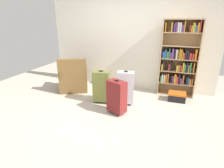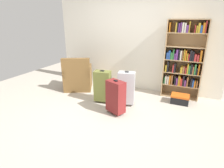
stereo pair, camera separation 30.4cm
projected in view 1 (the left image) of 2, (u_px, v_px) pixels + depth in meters
name	position (u px, v px, depth m)	size (l,w,h in m)	color
ground_plane	(105.00, 117.00, 3.60)	(7.73, 7.73, 0.00)	#B2A899
back_wall	(130.00, 40.00, 4.81)	(4.42, 0.10, 2.60)	silver
bookshelf	(179.00, 59.00, 4.36)	(0.85, 0.30, 1.82)	tan
armchair	(74.00, 79.00, 4.86)	(0.94, 0.94, 0.90)	brown
mug	(97.00, 89.00, 4.86)	(0.12, 0.08, 0.10)	white
storage_box	(177.00, 96.00, 4.28)	(0.39, 0.30, 0.20)	black
suitcase_dark_red	(117.00, 96.00, 3.62)	(0.43, 0.35, 0.71)	maroon
suitcase_silver	(126.00, 87.00, 4.01)	(0.40, 0.29, 0.77)	#B7BABF
suitcase_olive	(101.00, 86.00, 4.10)	(0.40, 0.30, 0.76)	brown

